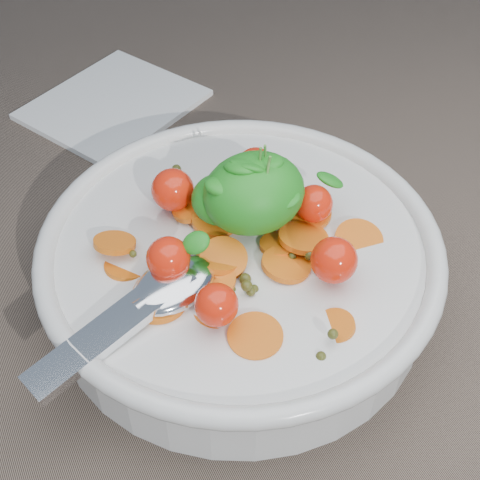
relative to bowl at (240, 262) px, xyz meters
name	(u,v)px	position (x,y,z in m)	size (l,w,h in m)	color
ground	(229,272)	(0.00, 0.02, -0.04)	(6.00, 6.00, 0.00)	#746152
bowl	(240,262)	(0.00, 0.00, 0.00)	(0.33, 0.30, 0.13)	silver
napkin	(114,104)	(-0.01, 0.29, -0.03)	(0.16, 0.14, 0.01)	white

